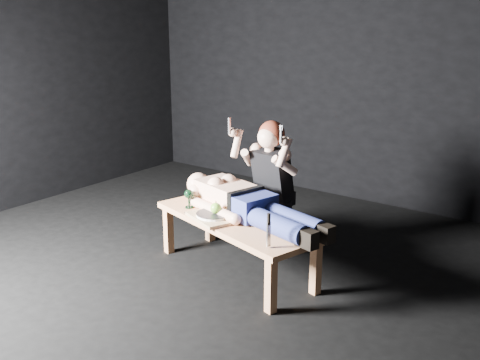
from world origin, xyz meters
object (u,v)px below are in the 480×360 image
(kneeling_woman, at_px, (277,186))
(goblet, at_px, (189,199))
(table, at_px, (236,245))
(serving_tray, at_px, (214,217))
(lying_man, at_px, (250,201))
(carving_knife, at_px, (269,231))

(kneeling_woman, xyz_separation_m, goblet, (-0.50, -0.55, -0.07))
(kneeling_woman, distance_m, goblet, 0.75)
(table, relative_size, serving_tray, 3.64)
(table, xyz_separation_m, lying_man, (0.07, 0.09, 0.36))
(serving_tray, bearing_deg, kneeling_woman, 74.54)
(lying_man, distance_m, carving_knife, 0.62)
(table, height_order, serving_tray, serving_tray)
(table, distance_m, serving_tray, 0.30)
(kneeling_woman, height_order, serving_tray, kneeling_woman)
(goblet, xyz_separation_m, carving_knife, (0.98, -0.30, 0.05))
(lying_man, bearing_deg, carving_knife, -27.70)
(goblet, relative_size, carving_knife, 0.63)
(table, height_order, kneeling_woman, kneeling_woman)
(carving_knife, bearing_deg, lying_man, 152.30)
(lying_man, bearing_deg, table, -113.78)
(lying_man, relative_size, goblet, 9.18)
(goblet, bearing_deg, lying_man, 12.43)
(carving_knife, bearing_deg, goblet, 177.76)
(lying_man, distance_m, kneeling_woman, 0.44)
(table, height_order, goblet, goblet)
(table, xyz_separation_m, carving_knife, (0.52, -0.33, 0.35))
(table, distance_m, kneeling_woman, 0.64)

